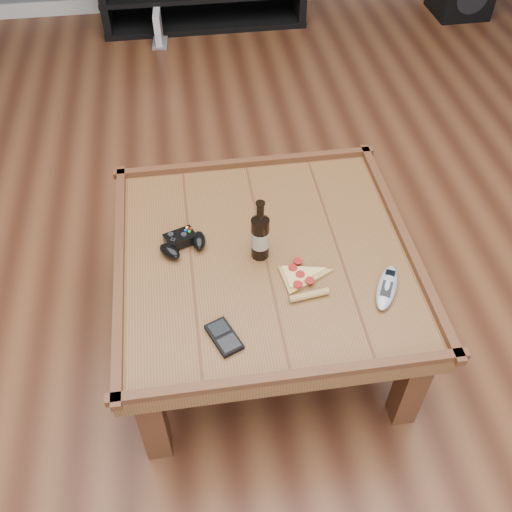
{
  "coord_description": "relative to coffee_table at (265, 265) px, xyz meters",
  "views": [
    {
      "loc": [
        -0.22,
        -1.29,
        1.86
      ],
      "look_at": [
        -0.04,
        -0.07,
        0.52
      ],
      "focal_mm": 40.0,
      "sensor_mm": 36.0,
      "label": 1
    }
  ],
  "objects": [
    {
      "name": "ground",
      "position": [
        0.0,
        0.0,
        -0.39
      ],
      "size": [
        6.0,
        6.0,
        0.0
      ],
      "primitive_type": "plane",
      "color": "#442113",
      "rests_on": "ground"
    },
    {
      "name": "baseboard",
      "position": [
        0.0,
        2.99,
        -0.34
      ],
      "size": [
        5.0,
        0.02,
        0.1
      ],
      "primitive_type": "cube",
      "color": "silver",
      "rests_on": "ground"
    },
    {
      "name": "coffee_table",
      "position": [
        0.0,
        0.0,
        0.0
      ],
      "size": [
        1.03,
        1.03,
        0.48
      ],
      "color": "brown",
      "rests_on": "ground"
    },
    {
      "name": "beer_bottle",
      "position": [
        -0.02,
        -0.0,
        0.15
      ],
      "size": [
        0.06,
        0.06,
        0.24
      ],
      "color": "black",
      "rests_on": "coffee_table"
    },
    {
      "name": "game_controller",
      "position": [
        -0.27,
        0.07,
        0.08
      ],
      "size": [
        0.17,
        0.15,
        0.05
      ],
      "rotation": [
        0.0,
        0.0,
        0.35
      ],
      "color": "black",
      "rests_on": "coffee_table"
    },
    {
      "name": "pizza_slice",
      "position": [
        0.1,
        -0.13,
        0.07
      ],
      "size": [
        0.17,
        0.25,
        0.02
      ],
      "rotation": [
        0.0,
        0.0,
        0.13
      ],
      "color": "tan",
      "rests_on": "coffee_table"
    },
    {
      "name": "smartphone",
      "position": [
        -0.17,
        -0.32,
        0.07
      ],
      "size": [
        0.11,
        0.14,
        0.02
      ],
      "rotation": [
        0.0,
        0.0,
        0.39
      ],
      "color": "black",
      "rests_on": "coffee_table"
    },
    {
      "name": "remote_control",
      "position": [
        0.36,
        -0.21,
        0.07
      ],
      "size": [
        0.14,
        0.2,
        0.03
      ],
      "rotation": [
        0.0,
        0.0,
        -0.48
      ],
      "color": "#9DA3AB",
      "rests_on": "coffee_table"
    },
    {
      "name": "game_console",
      "position": [
        -0.33,
        2.44,
        -0.29
      ],
      "size": [
        0.11,
        0.18,
        0.22
      ],
      "rotation": [
        0.0,
        0.0,
        -0.07
      ],
      "color": "slate",
      "rests_on": "ground"
    }
  ]
}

